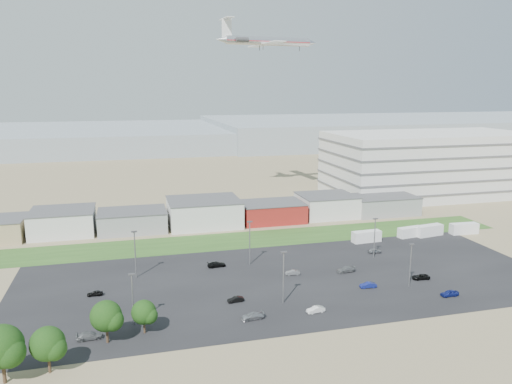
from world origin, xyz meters
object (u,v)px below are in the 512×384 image
object	(u,v)px
parked_car_4	(236,299)
parked_car_8	(375,251)
parked_car_0	(421,277)
parked_car_2	(450,293)
box_trailer_a	(366,236)
parked_car_6	(217,264)
airliner	(268,41)
parked_car_10	(90,336)
parked_car_3	(253,316)
parked_car_13	(316,310)
parked_car_5	(95,293)
parked_car_1	(368,285)
parked_car_12	(346,269)
parked_car_7	(293,272)

from	to	relation	value
parked_car_4	parked_car_8	xyz separation A→B (m)	(41.89, 20.66, 0.05)
parked_car_0	parked_car_2	distance (m)	9.84
box_trailer_a	parked_car_6	world-z (taller)	box_trailer_a
airliner	parked_car_4	distance (m)	116.86
parked_car_4	parked_car_10	size ratio (longest dim) A/B	0.75
parked_car_3	parked_car_8	size ratio (longest dim) A/B	1.24
parked_car_8	parked_car_13	bearing A→B (deg)	137.98
parked_car_5	parked_car_10	size ratio (longest dim) A/B	0.71
parked_car_1	parked_car_8	size ratio (longest dim) A/B	1.02
parked_car_5	parked_car_13	world-z (taller)	parked_car_13
airliner	parked_car_0	xyz separation A→B (m)	(9.21, -93.48, -59.20)
box_trailer_a	parked_car_5	xyz separation A→B (m)	(-72.02, -19.71, -1.01)
parked_car_5	parked_car_8	distance (m)	70.28
parked_car_3	parked_car_4	bearing A→B (deg)	-174.82
parked_car_3	parked_car_10	distance (m)	28.99
parked_car_0	parked_car_5	world-z (taller)	parked_car_0
parked_car_1	parked_car_8	xyz separation A→B (m)	(12.52, 20.72, 0.01)
parked_car_5	parked_car_8	world-z (taller)	parked_car_8
airliner	parked_car_2	size ratio (longest dim) A/B	10.69
parked_car_4	parked_car_12	xyz separation A→B (m)	(28.69, 9.84, 0.10)
parked_car_7	parked_car_13	world-z (taller)	parked_car_13
parked_car_1	parked_car_13	distance (m)	17.71
parked_car_0	parked_car_13	xyz separation A→B (m)	(-29.30, -10.01, 0.04)
parked_car_5	parked_car_13	size ratio (longest dim) A/B	0.88
parked_car_2	parked_car_4	xyz separation A→B (m)	(-43.64, 8.45, -0.10)
parked_car_7	parked_car_12	bearing A→B (deg)	90.60
parked_car_6	airliner	bearing A→B (deg)	-30.36
parked_car_13	parked_car_4	bearing A→B (deg)	-129.08
parked_car_1	parked_car_12	world-z (taller)	parked_car_12
parked_car_6	parked_car_13	bearing A→B (deg)	-160.44
parked_car_3	parked_car_5	distance (m)	34.61
parked_car_8	parked_car_13	xyz separation A→B (m)	(-28.02, -29.30, -0.01)
parked_car_2	parked_car_3	world-z (taller)	parked_car_2
parked_car_5	parked_car_6	world-z (taller)	parked_car_6
parked_car_0	parked_car_4	bearing A→B (deg)	-83.37
parked_car_1	parked_car_3	size ratio (longest dim) A/B	0.82
parked_car_3	parked_car_1	bearing A→B (deg)	101.90
parked_car_12	parked_car_13	distance (m)	23.69
parked_car_5	parked_car_10	xyz separation A→B (m)	(0.08, -19.02, 0.11)
parked_car_12	parked_car_0	bearing A→B (deg)	53.92
parked_car_7	parked_car_1	bearing A→B (deg)	56.91
parked_car_8	parked_car_12	bearing A→B (deg)	131.05
box_trailer_a	parked_car_3	xyz separation A→B (m)	(-42.96, -38.50, -0.92)
parked_car_0	parked_car_4	xyz separation A→B (m)	(-43.17, -1.38, -0.01)
parked_car_2	parked_car_7	bearing A→B (deg)	-125.60
parked_car_5	parked_car_12	size ratio (longest dim) A/B	0.71
parked_car_2	parked_car_4	bearing A→B (deg)	-100.83
parked_car_0	parked_car_13	bearing A→B (deg)	-66.33
airliner	parked_car_10	xyz separation A→B (m)	(-61.54, -103.35, -59.11)
parked_car_7	parked_car_10	xyz separation A→B (m)	(-43.63, -19.90, 0.10)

